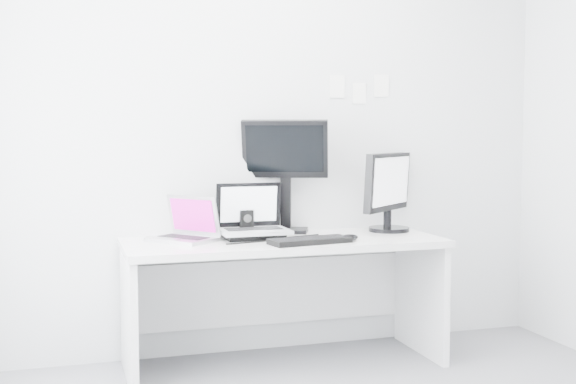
# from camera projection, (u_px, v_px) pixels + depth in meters

# --- Properties ---
(back_wall) EXTENTS (3.60, 0.00, 3.60)m
(back_wall) POSITION_uv_depth(u_px,v_px,m) (267.00, 130.00, 4.48)
(back_wall) COLOR silver
(back_wall) RESTS_ON ground
(desk) EXTENTS (1.80, 0.70, 0.73)m
(desk) POSITION_uv_depth(u_px,v_px,m) (284.00, 302.00, 4.23)
(desk) COLOR silver
(desk) RESTS_ON ground
(macbook) EXTENTS (0.43, 0.44, 0.26)m
(macbook) POSITION_uv_depth(u_px,v_px,m) (182.00, 218.00, 4.10)
(macbook) COLOR silver
(macbook) RESTS_ON desk
(speaker) EXTENTS (0.08, 0.08, 0.15)m
(speaker) POSITION_uv_depth(u_px,v_px,m) (246.00, 223.00, 4.33)
(speaker) COLOR black
(speaker) RESTS_ON desk
(dell_laptop) EXTENTS (0.39, 0.30, 0.32)m
(dell_laptop) POSITION_uv_depth(u_px,v_px,m) (254.00, 210.00, 4.20)
(dell_laptop) COLOR #AEB1B5
(dell_laptop) RESTS_ON desk
(rear_monitor) EXTENTS (0.55, 0.37, 0.70)m
(rear_monitor) POSITION_uv_depth(u_px,v_px,m) (285.00, 175.00, 4.47)
(rear_monitor) COLOR black
(rear_monitor) RESTS_ON desk
(samsung_monitor) EXTENTS (0.57, 0.54, 0.50)m
(samsung_monitor) POSITION_uv_depth(u_px,v_px,m) (389.00, 191.00, 4.52)
(samsung_monitor) COLOR black
(samsung_monitor) RESTS_ON desk
(keyboard) EXTENTS (0.47, 0.24, 0.03)m
(keyboard) POSITION_uv_depth(u_px,v_px,m) (310.00, 241.00, 4.04)
(keyboard) COLOR black
(keyboard) RESTS_ON desk
(mouse) EXTENTS (0.14, 0.12, 0.04)m
(mouse) POSITION_uv_depth(u_px,v_px,m) (349.00, 238.00, 4.12)
(mouse) COLOR black
(mouse) RESTS_ON desk
(wall_note_0) EXTENTS (0.10, 0.00, 0.14)m
(wall_note_0) POSITION_uv_depth(u_px,v_px,m) (337.00, 86.00, 4.59)
(wall_note_0) COLOR white
(wall_note_0) RESTS_ON back_wall
(wall_note_1) EXTENTS (0.09, 0.00, 0.13)m
(wall_note_1) POSITION_uv_depth(u_px,v_px,m) (359.00, 93.00, 4.64)
(wall_note_1) COLOR white
(wall_note_1) RESTS_ON back_wall
(wall_note_2) EXTENTS (0.10, 0.00, 0.14)m
(wall_note_2) POSITION_uv_depth(u_px,v_px,m) (381.00, 86.00, 4.68)
(wall_note_2) COLOR white
(wall_note_2) RESTS_ON back_wall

